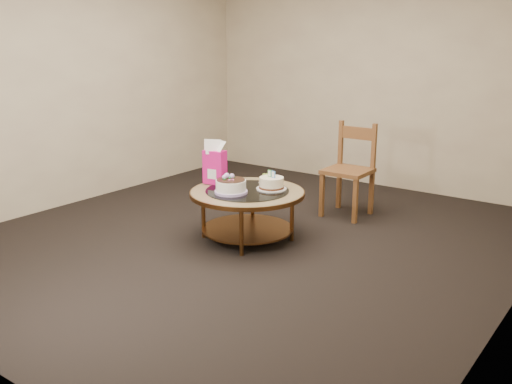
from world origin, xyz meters
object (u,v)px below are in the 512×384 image
Objects in this scene: coffee_table at (247,199)px; decorated_cake at (231,187)px; gift_bag at (215,162)px; dining_chair at (350,169)px; cream_cake at (272,183)px.

coffee_table is 3.56× the size of decorated_cake.
gift_bag is at bearing 152.08° from decorated_cake.
dining_chair is (0.39, 1.21, 0.10)m from coffee_table.
gift_bag reaches higher than cream_cake.
dining_chair reaches higher than decorated_cake.
coffee_table is at bearing -121.92° from cream_cake.
cream_cake is 0.57m from gift_bag.
decorated_cake is at bearing -36.95° from gift_bag.
decorated_cake is at bearing -111.25° from cream_cake.
dining_chair is at bearing 71.96° from decorated_cake.
coffee_table is at bearing -108.36° from dining_chair.
decorated_cake is 0.71× the size of gift_bag.
coffee_table is 0.47m from gift_bag.
decorated_cake is 1.06× the size of cream_cake.
decorated_cake is 0.39m from gift_bag.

